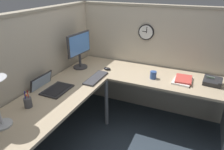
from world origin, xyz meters
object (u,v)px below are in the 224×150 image
(keyboard, at_px, (96,78))
(pen_cup, at_px, (28,102))
(laptop, at_px, (50,87))
(office_phone, at_px, (213,82))
(wall_clock, at_px, (146,32))
(coffee_mug, at_px, (153,75))
(monitor, at_px, (79,48))
(computer_mouse, at_px, (107,69))
(book_stack, at_px, (183,80))

(keyboard, bearing_deg, pen_cup, 160.00)
(laptop, xyz_separation_m, office_phone, (0.88, -1.71, 0.01))
(laptop, height_order, wall_clock, wall_clock)
(keyboard, relative_size, coffee_mug, 4.48)
(monitor, xyz_separation_m, computer_mouse, (0.08, -0.38, -0.28))
(computer_mouse, bearing_deg, wall_clock, -43.88)
(coffee_mug, bearing_deg, monitor, 93.59)
(book_stack, bearing_deg, pen_cup, 132.27)
(monitor, distance_m, laptop, 0.74)
(office_phone, distance_m, book_stack, 0.34)
(pen_cup, bearing_deg, keyboard, -20.10)
(book_stack, height_order, wall_clock, wall_clock)
(keyboard, relative_size, wall_clock, 1.95)
(laptop, height_order, pen_cup, pen_cup)
(computer_mouse, bearing_deg, coffee_mug, -91.29)
(coffee_mug, bearing_deg, keyboard, 115.00)
(keyboard, height_order, office_phone, office_phone)
(laptop, bearing_deg, book_stack, -59.34)
(keyboard, bearing_deg, coffee_mug, -64.91)
(laptop, relative_size, pen_cup, 2.12)
(monitor, height_order, book_stack, monitor)
(office_phone, xyz_separation_m, book_stack, (-0.07, 0.34, -0.02))
(pen_cup, xyz_separation_m, coffee_mug, (1.14, -0.96, -0.00))
(keyboard, bearing_deg, laptop, 141.63)
(laptop, distance_m, wall_clock, 1.49)
(monitor, bearing_deg, pen_cup, -176.17)
(wall_clock, bearing_deg, monitor, 122.49)
(pen_cup, height_order, office_phone, pen_cup)
(keyboard, distance_m, coffee_mug, 0.73)
(book_stack, bearing_deg, monitor, 95.07)
(laptop, bearing_deg, office_phone, -62.78)
(office_phone, bearing_deg, pen_cup, 127.39)
(computer_mouse, relative_size, pen_cup, 0.58)
(pen_cup, xyz_separation_m, wall_clock, (1.58, -0.72, 0.43))
(keyboard, relative_size, office_phone, 1.93)
(pen_cup, bearing_deg, wall_clock, -24.48)
(keyboard, bearing_deg, computer_mouse, -0.95)
(pen_cup, height_order, book_stack, pen_cup)
(monitor, height_order, office_phone, monitor)
(laptop, height_order, coffee_mug, laptop)
(pen_cup, bearing_deg, monitor, 3.83)
(monitor, height_order, computer_mouse, monitor)
(monitor, relative_size, computer_mouse, 4.81)
(book_stack, bearing_deg, computer_mouse, 92.49)
(office_phone, bearing_deg, keyboard, 107.68)
(monitor, distance_m, coffee_mug, 1.07)
(office_phone, relative_size, book_stack, 0.74)
(coffee_mug, height_order, wall_clock, wall_clock)
(office_phone, distance_m, coffee_mug, 0.71)
(coffee_mug, bearing_deg, office_phone, -79.85)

